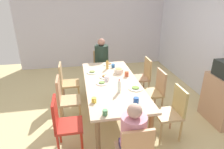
# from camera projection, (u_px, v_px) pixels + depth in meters

# --- Properties ---
(ground_plane) EXTENTS (7.17, 7.17, 0.00)m
(ground_plane) POSITION_uv_depth(u_px,v_px,m) (112.00, 116.00, 3.91)
(ground_plane) COLOR #CFBD86
(wall_left) EXTENTS (0.12, 4.70, 2.60)m
(wall_left) POSITION_uv_depth(u_px,v_px,m) (94.00, 26.00, 6.17)
(wall_left) COLOR silver
(wall_left) RESTS_ON ground_plane
(dining_table) EXTENTS (2.23, 0.98, 0.75)m
(dining_table) POSITION_uv_depth(u_px,v_px,m) (112.00, 85.00, 3.65)
(dining_table) COLOR beige
(dining_table) RESTS_ON ground_plane
(person_0) EXTENTS (0.31, 0.31, 1.13)m
(person_0) POSITION_uv_depth(u_px,v_px,m) (133.00, 135.00, 2.38)
(person_0) COLOR #2C2851
(person_0) RESTS_ON ground_plane
(chair_1) EXTENTS (0.40, 0.40, 0.90)m
(chair_1) POSITION_uv_depth(u_px,v_px,m) (101.00, 66.00, 5.07)
(chair_1) COLOR tan
(chair_1) RESTS_ON ground_plane
(person_1) EXTENTS (0.34, 0.34, 1.26)m
(person_1) POSITION_uv_depth(u_px,v_px,m) (102.00, 58.00, 4.89)
(person_1) COLOR #2E2A47
(person_1) RESTS_ON ground_plane
(chair_2) EXTENTS (0.40, 0.40, 0.90)m
(chair_2) POSITION_uv_depth(u_px,v_px,m) (65.00, 98.00, 3.57)
(chair_2) COLOR tan
(chair_2) RESTS_ON ground_plane
(chair_3) EXTENTS (0.40, 0.40, 0.90)m
(chair_3) POSITION_uv_depth(u_px,v_px,m) (173.00, 110.00, 3.19)
(chair_3) COLOR tan
(chair_3) RESTS_ON ground_plane
(chair_4) EXTENTS (0.40, 0.40, 0.90)m
(chair_4) POSITION_uv_depth(u_px,v_px,m) (143.00, 75.00, 4.53)
(chair_4) COLOR tan
(chair_4) RESTS_ON ground_plane
(chair_5) EXTENTS (0.40, 0.40, 0.90)m
(chair_5) POSITION_uv_depth(u_px,v_px,m) (63.00, 122.00, 2.90)
(chair_5) COLOR #B32D22
(chair_5) RESTS_ON ground_plane
(chair_6) EXTENTS (0.40, 0.40, 0.90)m
(chair_6) POSITION_uv_depth(u_px,v_px,m) (155.00, 90.00, 3.86)
(chair_6) COLOR tan
(chair_6) RESTS_ON ground_plane
(chair_7) EXTENTS (0.40, 0.40, 0.90)m
(chair_7) POSITION_uv_depth(u_px,v_px,m) (66.00, 81.00, 4.24)
(chair_7) COLOR tan
(chair_7) RESTS_ON ground_plane
(plate_0) EXTENTS (0.22, 0.22, 0.04)m
(plate_0) POSITION_uv_depth(u_px,v_px,m) (92.00, 72.00, 4.03)
(plate_0) COLOR white
(plate_0) RESTS_ON dining_table
(plate_1) EXTENTS (0.21, 0.21, 0.04)m
(plate_1) POSITION_uv_depth(u_px,v_px,m) (102.00, 83.00, 3.55)
(plate_1) COLOR silver
(plate_1) RESTS_ON dining_table
(plate_2) EXTENTS (0.25, 0.25, 0.04)m
(plate_2) POSITION_uv_depth(u_px,v_px,m) (109.00, 64.00, 4.49)
(plate_2) COLOR white
(plate_2) RESTS_ON dining_table
(plate_3) EXTENTS (0.22, 0.22, 0.04)m
(plate_3) POSITION_uv_depth(u_px,v_px,m) (105.00, 76.00, 3.82)
(plate_3) COLOR silver
(plate_3) RESTS_ON dining_table
(plate_4) EXTENTS (0.24, 0.24, 0.04)m
(plate_4) POSITION_uv_depth(u_px,v_px,m) (136.00, 88.00, 3.36)
(plate_4) COLOR silver
(plate_4) RESTS_ON dining_table
(bowl_0) EXTENTS (0.18, 0.18, 0.11)m
(bowl_0) POSITION_uv_depth(u_px,v_px,m) (119.00, 70.00, 4.00)
(bowl_0) COLOR beige
(bowl_0) RESTS_ON dining_table
(cup_0) EXTENTS (0.11, 0.08, 0.10)m
(cup_0) POSITION_uv_depth(u_px,v_px,m) (127.00, 74.00, 3.85)
(cup_0) COLOR #C45535
(cup_0) RESTS_ON dining_table
(cup_1) EXTENTS (0.11, 0.07, 0.08)m
(cup_1) POSITION_uv_depth(u_px,v_px,m) (94.00, 100.00, 2.94)
(cup_1) COLOR gold
(cup_1) RESTS_ON dining_table
(cup_2) EXTENTS (0.11, 0.07, 0.08)m
(cup_2) POSITION_uv_depth(u_px,v_px,m) (113.00, 66.00, 4.31)
(cup_2) COLOR #2A5DA2
(cup_2) RESTS_ON dining_table
(cup_3) EXTENTS (0.11, 0.07, 0.08)m
(cup_3) POSITION_uv_depth(u_px,v_px,m) (105.00, 113.00, 2.64)
(cup_3) COLOR #518C5C
(cup_3) RESTS_ON dining_table
(cup_4) EXTENTS (0.12, 0.09, 0.10)m
(cup_4) POSITION_uv_depth(u_px,v_px,m) (107.00, 79.00, 3.64)
(cup_4) COLOR white
(cup_4) RESTS_ON dining_table
(cup_5) EXTENTS (0.12, 0.08, 0.09)m
(cup_5) POSITION_uv_depth(u_px,v_px,m) (136.00, 100.00, 2.92)
(cup_5) COLOR #2952A0
(cup_5) RESTS_ON dining_table
(bottle_0) EXTENTS (0.06, 0.06, 0.22)m
(bottle_0) POSITION_uv_depth(u_px,v_px,m) (107.00, 64.00, 4.20)
(bottle_0) COLOR tan
(bottle_0) RESTS_ON dining_table
(bottle_1) EXTENTS (0.05, 0.05, 0.23)m
(bottle_1) POSITION_uv_depth(u_px,v_px,m) (119.00, 86.00, 3.21)
(bottle_1) COLOR silver
(bottle_1) RESTS_ON dining_table
(side_cabinet) EXTENTS (0.70, 0.44, 0.90)m
(side_cabinet) POSITION_uv_depth(u_px,v_px,m) (223.00, 100.00, 3.62)
(side_cabinet) COLOR tan
(side_cabinet) RESTS_ON ground_plane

